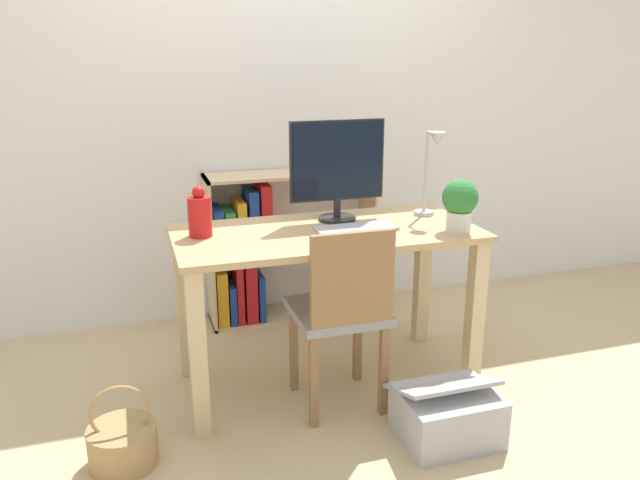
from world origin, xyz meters
name	(u,v)px	position (x,y,z in m)	size (l,w,h in m)	color
ground_plane	(326,380)	(0.00, 0.00, 0.00)	(10.00, 10.00, 0.00)	#CCB284
wall_back	(273,99)	(0.00, 1.00, 1.30)	(8.00, 0.05, 2.60)	white
desk	(326,261)	(0.00, 0.00, 0.63)	(1.40, 0.66, 0.78)	tan
monitor	(337,165)	(0.10, 0.15, 1.05)	(0.47, 0.18, 0.48)	#232326
keyboard	(356,228)	(0.13, -0.04, 0.79)	(0.38, 0.14, 0.02)	#B2B2B7
vase	(200,215)	(-0.57, 0.07, 0.88)	(0.10, 0.10, 0.23)	red
desk_lamp	(431,165)	(0.55, 0.06, 1.04)	(0.10, 0.19, 0.43)	#B7B7BC
potted_plant	(460,202)	(0.57, -0.20, 0.91)	(0.16, 0.16, 0.24)	silver
chair	(342,310)	(-0.01, -0.26, 0.49)	(0.40, 0.40, 0.87)	gray
bookshelf	(260,252)	(-0.14, 0.83, 0.43)	(1.00, 0.28, 0.89)	#D8BC8C
basket	(123,443)	(-0.97, -0.38, 0.09)	(0.27, 0.27, 0.35)	tan
storage_box	(447,414)	(0.33, -0.61, 0.11)	(0.40, 0.38, 0.28)	#B2B2B7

